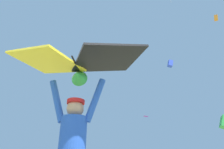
{
  "coord_description": "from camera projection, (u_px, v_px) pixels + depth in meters",
  "views": [
    {
      "loc": [
        1.11,
        -2.36,
        0.71
      ],
      "look_at": [
        -0.12,
        1.73,
        2.82
      ],
      "focal_mm": 32.36,
      "sensor_mm": 36.0,
      "label": 1
    }
  ],
  "objects": [
    {
      "name": "distant_kite_purple_mid_left",
      "position": [
        146.0,
        116.0,
        25.13
      ],
      "size": [
        0.63,
        0.64,
        0.16
      ],
      "color": "purple"
    },
    {
      "name": "distant_kite_orange_far_center",
      "position": [
        216.0,
        18.0,
        29.32
      ],
      "size": [
        0.67,
        0.58,
        0.85
      ],
      "color": "orange"
    },
    {
      "name": "distant_kite_blue_high_left",
      "position": [
        170.0,
        64.0,
        36.6
      ],
      "size": [
        1.23,
        1.14,
        1.41
      ],
      "color": "blue"
    },
    {
      "name": "held_stunt_kite",
      "position": [
        77.0,
        64.0,
        2.92
      ],
      "size": [
        1.99,
        1.24,
        0.42
      ],
      "color": "black"
    }
  ]
}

